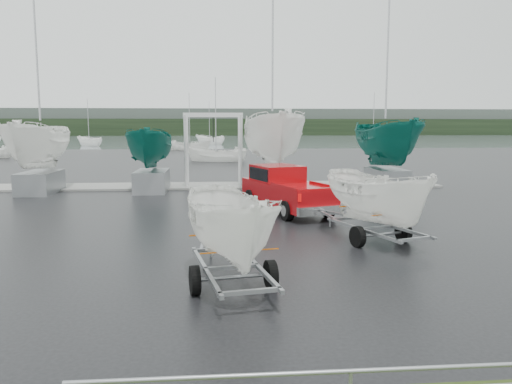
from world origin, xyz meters
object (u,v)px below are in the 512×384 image
object	(u,v)px
pickup_truck	(284,188)
trailer_hitched	(379,151)
boat_hoist	(213,139)
trailer_parked	(231,165)

from	to	relation	value
pickup_truck	trailer_hitched	size ratio (longest dim) A/B	1.15
trailer_hitched	boat_hoist	size ratio (longest dim) A/B	1.19
trailer_parked	boat_hoist	size ratio (longest dim) A/B	1.16
trailer_parked	pickup_truck	bearing A→B (deg)	65.62
trailer_hitched	trailer_parked	bearing A→B (deg)	-157.43
pickup_truck	trailer_parked	world-z (taller)	trailer_parked
pickup_truck	trailer_parked	size ratio (longest dim) A/B	1.19
trailer_hitched	trailer_parked	xyz separation A→B (m)	(-4.37, -3.74, -0.07)
pickup_truck	trailer_parked	xyz separation A→B (m)	(-2.46, -9.60, 1.67)
boat_hoist	trailer_parked	bearing A→B (deg)	-88.87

